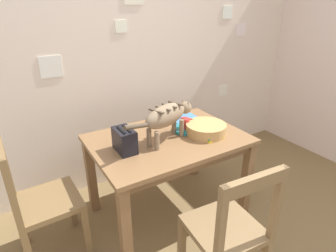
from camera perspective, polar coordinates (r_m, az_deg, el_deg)
wall_rear at (r=2.74m, az=-7.31°, el=14.03°), size 4.65×0.11×2.50m
dining_table at (r=2.27m, az=0.00°, el=-4.44°), size 1.21×0.84×0.73m
cat at (r=2.10m, az=-0.14°, el=2.10°), size 0.68×0.28×0.30m
saucer_bowl at (r=2.34m, az=3.45°, el=-0.67°), size 0.21×0.21×0.03m
coffee_mug at (r=2.31m, az=3.56°, el=0.62°), size 0.12×0.08×0.09m
magazine at (r=2.58m, az=3.39°, el=1.61°), size 0.25×0.20×0.01m
book_stack at (r=2.23m, az=8.87°, el=-2.10°), size 0.16×0.14×0.03m
wicker_basket at (r=2.29m, az=7.77°, el=-0.56°), size 0.33×0.33×0.09m
toaster at (r=2.01m, az=-8.87°, el=-2.92°), size 0.12×0.20×0.18m
wooden_chair_near at (r=2.17m, az=-24.56°, el=-13.87°), size 0.43×0.43×0.94m
wooden_chair_far at (r=1.83m, az=12.24°, el=-20.10°), size 0.45×0.45×0.94m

